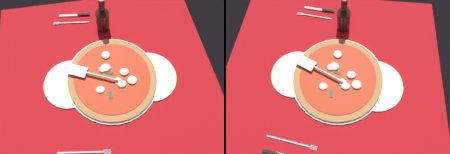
% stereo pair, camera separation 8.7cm
% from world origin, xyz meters
% --- Properties ---
extents(ground_plane, '(1.04, 1.04, 0.01)m').
position_xyz_m(ground_plane, '(0.00, 0.00, -0.00)').
color(ground_plane, '#B01016').
extents(checker_pattern, '(1.04, 1.04, 0.00)m').
position_xyz_m(checker_pattern, '(0.00, 0.00, 0.00)').
color(checker_pattern, silver).
rests_on(checker_pattern, ground_plane).
extents(pizza_pan, '(0.44, 0.44, 0.01)m').
position_xyz_m(pizza_pan, '(-0.03, -0.01, 0.01)').
color(pizza_pan, silver).
rests_on(pizza_pan, ground_plane).
extents(dinner_plate_left, '(0.25, 0.25, 0.01)m').
position_xyz_m(dinner_plate_left, '(-0.21, 0.01, 0.01)').
color(dinner_plate_left, silver).
rests_on(dinner_plate_left, ground_plane).
extents(dinner_plate_right, '(0.24, 0.24, 0.01)m').
position_xyz_m(dinner_plate_right, '(0.17, -0.01, 0.01)').
color(dinner_plate_right, white).
rests_on(dinner_plate_right, ground_plane).
extents(pizza, '(0.42, 0.42, 0.03)m').
position_xyz_m(pizza, '(-0.03, -0.01, 0.02)').
color(pizza, '#BE7A42').
rests_on(pizza, pizza_pan).
extents(pizza_server, '(0.23, 0.13, 0.01)m').
position_xyz_m(pizza_server, '(0.07, -0.03, 0.04)').
color(pizza_server, silver).
rests_on(pizza_server, pizza).
extents(place_setting_near, '(0.21, 0.13, 0.01)m').
position_xyz_m(place_setting_near, '(0.12, -0.39, 0.00)').
color(place_setting_near, white).
rests_on(place_setting_near, ground_plane).
extents(place_setting_far, '(0.23, 0.15, 0.01)m').
position_xyz_m(place_setting_far, '(0.16, 0.32, 0.00)').
color(place_setting_far, white).
rests_on(place_setting_far, ground_plane).
extents(beer_bottle, '(0.07, 0.07, 0.21)m').
position_xyz_m(beer_bottle, '(-0.03, -0.31, 0.08)').
color(beer_bottle, '#341711').
rests_on(beer_bottle, ground_plane).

